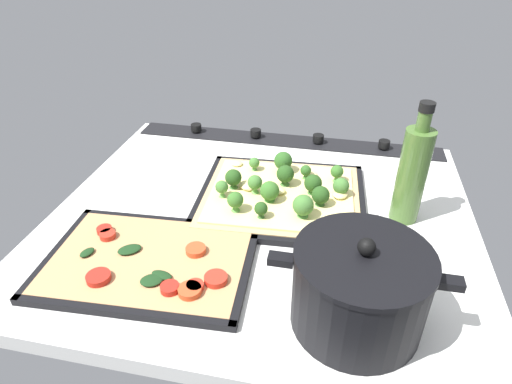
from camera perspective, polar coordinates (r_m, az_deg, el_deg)
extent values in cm
cube|color=silver|center=(86.50, 0.79, -3.62)|extent=(81.71, 73.02, 3.00)
cube|color=black|center=(113.62, 4.03, 6.85)|extent=(78.44, 7.00, 0.80)
cylinder|color=black|center=(112.89, 16.52, 6.08)|extent=(2.80, 2.80, 1.80)
cylinder|color=black|center=(112.41, 8.21, 7.02)|extent=(2.80, 2.80, 1.80)
cylinder|color=black|center=(114.29, -0.04, 7.81)|extent=(2.80, 2.80, 1.80)
cylinder|color=black|center=(118.42, -7.89, 8.42)|extent=(2.80, 2.80, 1.80)
cube|color=black|center=(89.39, 3.35, -0.98)|extent=(35.30, 31.44, 0.50)
cube|color=black|center=(101.32, 4.17, 3.61)|extent=(33.76, 3.03, 1.30)
cube|color=black|center=(77.72, 2.28, -6.48)|extent=(33.76, 3.03, 1.30)
cube|color=black|center=(89.55, 13.77, -1.60)|extent=(2.81, 29.67, 1.30)
cube|color=black|center=(91.71, -6.81, 0.08)|extent=(2.81, 29.67, 1.30)
cube|color=tan|center=(88.98, 3.36, -0.58)|extent=(32.78, 28.91, 1.00)
cube|color=#EFDB8C|center=(88.59, 3.37, -0.20)|extent=(30.13, 26.05, 0.40)
cone|color=#4D8B3F|center=(95.74, 3.56, 3.04)|extent=(2.20, 2.20, 1.16)
sphere|color=#2D5B23|center=(94.74, 3.60, 4.13)|extent=(3.99, 3.99, 3.99)
cone|color=#427635|center=(88.69, 7.44, 0.14)|extent=(1.98, 1.98, 1.01)
sphere|color=#264C1C|center=(87.72, 7.53, 1.16)|extent=(3.61, 3.61, 3.61)
cone|color=#5B9F46|center=(82.78, -2.71, -2.08)|extent=(1.73, 1.73, 1.30)
sphere|color=#386B28|center=(81.76, -2.75, -1.03)|extent=(3.14, 3.14, 3.14)
cone|color=#68AD54|center=(81.78, 6.15, -2.88)|extent=(2.20, 2.20, 0.98)
sphere|color=#427533|center=(80.64, 6.23, -1.73)|extent=(3.99, 3.99, 3.99)
cone|color=#5B9F46|center=(85.78, 1.80, -0.88)|extent=(2.11, 2.11, 0.82)
sphere|color=#386B28|center=(84.78, 1.82, 0.16)|extent=(3.84, 3.84, 3.84)
cone|color=#5B9F46|center=(93.40, 10.52, 1.77)|extent=(1.50, 1.50, 1.37)
sphere|color=#386B28|center=(92.55, 10.62, 2.67)|extent=(2.72, 2.72, 2.72)
cone|color=#68AD54|center=(96.19, -0.23, 3.17)|extent=(1.30, 1.30, 0.91)
sphere|color=#427533|center=(95.53, -0.23, 3.88)|extent=(2.37, 2.37, 2.37)
cone|color=#427635|center=(89.84, -2.97, 0.91)|extent=(1.89, 1.89, 1.15)
sphere|color=#264C1C|center=(88.88, -3.01, 1.93)|extent=(3.43, 3.43, 3.43)
cone|color=#427635|center=(85.40, 8.41, -1.39)|extent=(1.93, 1.93, 0.92)
sphere|color=#264C1C|center=(84.43, 8.51, -0.39)|extent=(3.52, 3.52, 3.52)
cone|color=#68AD54|center=(87.99, -0.14, 0.29)|extent=(1.64, 1.64, 1.36)
sphere|color=#427533|center=(87.04, -0.14, 1.29)|extent=(2.99, 2.99, 2.99)
cone|color=#427635|center=(81.04, 0.66, -3.03)|extent=(1.40, 1.40, 1.00)
sphere|color=#264C1C|center=(80.20, 0.67, -2.19)|extent=(2.54, 2.54, 2.54)
cone|color=#4D8B3F|center=(93.58, 6.52, 2.10)|extent=(1.27, 1.27, 1.08)
sphere|color=#2D5B23|center=(92.89, 6.57, 2.85)|extent=(2.31, 2.31, 2.31)
cone|color=#68AD54|center=(89.14, 11.03, -0.11)|extent=(1.81, 1.81, 0.85)
sphere|color=#427533|center=(88.27, 11.15, 0.80)|extent=(3.29, 3.29, 3.29)
cone|color=#427635|center=(90.92, 3.84, 1.32)|extent=(2.01, 2.01, 1.21)
sphere|color=#264C1C|center=(89.91, 3.88, 2.40)|extent=(3.66, 3.66, 3.66)
cone|color=#68AD54|center=(87.01, -4.48, -0.24)|extent=(1.44, 1.44, 1.32)
sphere|color=#427533|center=(86.14, -4.53, 0.67)|extent=(2.61, 2.61, 2.61)
ellipsoid|color=#EFDB8C|center=(88.54, 11.02, -0.26)|extent=(4.02, 4.40, 1.27)
ellipsoid|color=#EFDB8C|center=(98.26, -2.50, 3.76)|extent=(2.46, 2.40, 0.85)
ellipsoid|color=#EFDB8C|center=(94.70, 7.30, 2.33)|extent=(2.89, 2.77, 0.89)
ellipsoid|color=#EFDB8C|center=(89.61, -1.09, 0.86)|extent=(4.97, 4.90, 1.34)
ellipsoid|color=#EFDB8C|center=(88.26, 2.69, 0.28)|extent=(4.50, 3.82, 1.35)
cube|color=black|center=(76.01, -13.90, -9.07)|extent=(35.71, 25.72, 0.50)
cube|color=black|center=(83.88, -11.25, -3.84)|extent=(34.47, 3.08, 1.30)
cube|color=black|center=(68.53, -17.34, -14.96)|extent=(34.47, 3.08, 1.30)
cube|color=black|center=(71.75, -1.29, -10.43)|extent=(2.50, 23.89, 1.30)
cube|color=black|center=(82.95, -24.76, -7.14)|extent=(2.50, 23.89, 1.30)
cube|color=tan|center=(75.56, -13.97, -8.68)|extent=(33.18, 23.19, 0.90)
cylinder|color=#B22319|center=(73.23, -20.04, -10.52)|extent=(3.82, 3.82, 1.00)
cylinder|color=red|center=(68.20, -8.03, -12.20)|extent=(2.67, 2.67, 1.00)
cylinder|color=red|center=(81.35, -18.96, -5.39)|extent=(2.80, 2.80, 1.00)
cylinder|color=red|center=(69.01, -5.32, -11.31)|extent=(3.67, 3.67, 1.00)
cylinder|color=#D14723|center=(67.67, -8.73, -12.71)|extent=(3.60, 3.60, 1.00)
cylinder|color=#B22319|center=(82.78, -19.34, -4.74)|extent=(2.68, 2.68, 1.00)
cylinder|color=#B22319|center=(68.57, -11.29, -12.30)|extent=(2.92, 2.92, 1.00)
cylinder|color=#D14723|center=(74.55, -7.94, -7.57)|extent=(3.43, 3.43, 1.00)
ellipsoid|color=#193819|center=(78.85, -21.37, -7.42)|extent=(2.59, 3.17, 0.60)
ellipsoid|color=#193819|center=(70.54, -13.61, -11.23)|extent=(4.36, 3.99, 0.60)
ellipsoid|color=#193819|center=(77.17, -16.33, -7.27)|extent=(4.76, 4.43, 0.60)
ellipsoid|color=#193819|center=(71.06, -12.32, -10.62)|extent=(3.86, 2.49, 0.60)
cylinder|color=black|center=(62.98, 13.39, -12.55)|extent=(18.48, 18.48, 11.71)
cylinder|color=black|center=(58.81, 14.16, -8.23)|extent=(18.85, 18.85, 0.80)
sphere|color=black|center=(57.80, 14.37, -7.02)|extent=(2.40, 2.40, 2.40)
cube|color=black|center=(62.36, 24.14, -10.85)|extent=(3.60, 2.00, 1.20)
cube|color=black|center=(60.50, 3.29, -8.86)|extent=(3.60, 2.00, 1.20)
cylinder|color=#476B2D|center=(84.37, 19.80, 1.91)|extent=(5.31, 5.31, 18.47)
cylinder|color=#476B2D|center=(79.70, 21.25, 8.71)|extent=(2.39, 2.39, 3.50)
cylinder|color=black|center=(78.80, 21.62, 10.40)|extent=(2.65, 2.65, 1.60)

